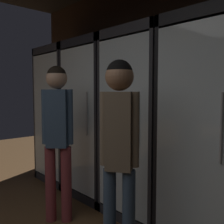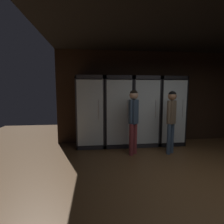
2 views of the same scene
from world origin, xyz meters
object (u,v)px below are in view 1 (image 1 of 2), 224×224
cooler_right (215,134)px  shopper_far (58,128)px  cooler_far_left (68,116)px  cooler_center (146,126)px  shopper_near (119,140)px  cooler_left (101,120)px

cooler_right → shopper_far: 1.52m
cooler_far_left → cooler_right: 2.35m
cooler_center → shopper_near: size_ratio=1.26×
cooler_left → cooler_center: 0.78m
cooler_center → cooler_left: bearing=-180.0°
cooler_left → cooler_center: same height
cooler_left → cooler_right: 1.56m
cooler_right → shopper_far: cooler_right is taller
cooler_center → shopper_near: (0.46, -0.86, 0.02)m
cooler_center → shopper_far: size_ratio=1.24×
shopper_near → shopper_far: shopper_far is taller
cooler_center → shopper_far: bearing=-121.4°
shopper_near → shopper_far: 0.96m
cooler_left → shopper_near: 1.51m
cooler_far_left → cooler_left: size_ratio=1.00×
cooler_far_left → shopper_near: bearing=-23.0°
cooler_center → shopper_near: cooler_center is taller
cooler_right → shopper_far: size_ratio=1.24×
shopper_near → cooler_far_left: bearing=157.0°
cooler_left → shopper_far: size_ratio=1.24×
cooler_far_left → cooler_right: (2.35, -0.00, 0.00)m
cooler_center → cooler_far_left: bearing=-180.0°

